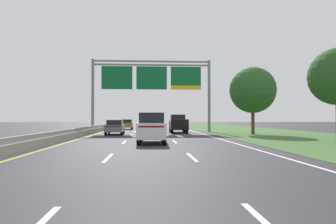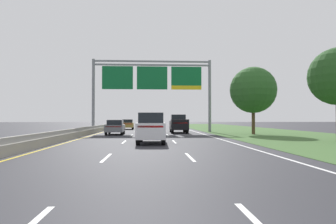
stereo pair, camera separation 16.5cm
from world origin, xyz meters
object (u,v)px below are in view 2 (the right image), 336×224
at_px(car_gold_left_lane_sedan, 128,124).
at_px(car_white_centre_lane_suv, 151,127).
at_px(pickup_truck_black, 179,124).
at_px(overhead_sign_gantry, 152,81).
at_px(roadside_tree_mid, 253,90).
at_px(car_grey_left_lane_sedan, 115,127).

bearing_deg(car_gold_left_lane_sedan, car_white_centre_lane_suv, -173.37).
bearing_deg(pickup_truck_black, overhead_sign_gantry, 62.64).
height_order(car_gold_left_lane_sedan, roadside_tree_mid, roadside_tree_mid).
xyz_separation_m(car_white_centre_lane_suv, car_gold_left_lane_sedan, (-3.66, 27.55, -0.28)).
xyz_separation_m(pickup_truck_black, car_grey_left_lane_sedan, (-7.16, -3.77, -0.26)).
height_order(car_white_centre_lane_suv, roadside_tree_mid, roadside_tree_mid).
height_order(overhead_sign_gantry, car_grey_left_lane_sedan, overhead_sign_gantry).
distance_m(pickup_truck_black, car_white_centre_lane_suv, 15.84).
height_order(overhead_sign_gantry, roadside_tree_mid, overhead_sign_gantry).
bearing_deg(overhead_sign_gantry, car_gold_left_lane_sedan, 110.25).
bearing_deg(roadside_tree_mid, car_gold_left_lane_sedan, 131.92).
height_order(overhead_sign_gantry, car_gold_left_lane_sedan, overhead_sign_gantry).
xyz_separation_m(car_white_centre_lane_suv, car_grey_left_lane_sedan, (-3.82, 11.72, -0.28)).
bearing_deg(car_grey_left_lane_sedan, roadside_tree_mid, -93.03).
height_order(car_white_centre_lane_suv, car_gold_left_lane_sedan, car_white_centre_lane_suv).
xyz_separation_m(overhead_sign_gantry, car_white_centre_lane_suv, (-0.15, -17.23, -5.39)).
height_order(pickup_truck_black, car_grey_left_lane_sedan, pickup_truck_black).
height_order(pickup_truck_black, car_gold_left_lane_sedan, pickup_truck_black).
relative_size(pickup_truck_black, car_white_centre_lane_suv, 1.15).
height_order(car_gold_left_lane_sedan, car_grey_left_lane_sedan, same).
bearing_deg(pickup_truck_black, car_gold_left_lane_sedan, 31.37).
xyz_separation_m(car_gold_left_lane_sedan, car_grey_left_lane_sedan, (-0.16, -15.84, 0.00)).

